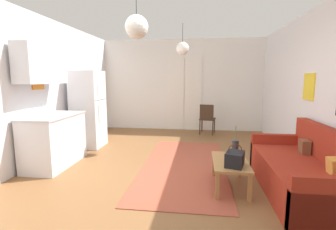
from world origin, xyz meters
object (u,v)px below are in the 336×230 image
(bamboo_vase, at_px, (235,149))
(handbag, at_px, (235,159))
(pendant_lamp_near, at_px, (137,27))
(pendant_lamp_far, at_px, (183,48))
(coffee_table, at_px, (230,164))
(couch, at_px, (305,173))
(accent_chair, at_px, (207,117))
(refrigerator, at_px, (88,109))

(bamboo_vase, height_order, handbag, bamboo_vase)
(pendant_lamp_near, xyz_separation_m, pendant_lamp_far, (0.38, 2.39, 0.02))
(pendant_lamp_far, bearing_deg, bamboo_vase, -62.23)
(coffee_table, height_order, pendant_lamp_far, pendant_lamp_far)
(couch, xyz_separation_m, pendant_lamp_far, (-1.82, 2.01, 1.91))
(bamboo_vase, distance_m, accent_chair, 3.24)
(pendant_lamp_far, bearing_deg, coffee_table, -66.65)
(couch, height_order, pendant_lamp_far, pendant_lamp_far)
(bamboo_vase, relative_size, pendant_lamp_far, 0.72)
(pendant_lamp_near, bearing_deg, accent_chair, 75.81)
(accent_chair, xyz_separation_m, pendant_lamp_far, (-0.60, -1.47, 1.71))
(couch, bearing_deg, refrigerator, 154.29)
(coffee_table, distance_m, bamboo_vase, 0.28)
(handbag, bearing_deg, pendant_lamp_far, 111.97)
(handbag, xyz_separation_m, pendant_lamp_far, (-0.87, 2.15, 1.70))
(accent_chair, height_order, pendant_lamp_far, pendant_lamp_far)
(refrigerator, bearing_deg, coffee_table, -31.61)
(handbag, distance_m, accent_chair, 3.63)
(pendant_lamp_near, height_order, pendant_lamp_far, same)
(coffee_table, bearing_deg, refrigerator, 148.39)
(accent_chair, relative_size, pendant_lamp_near, 1.24)
(bamboo_vase, distance_m, refrigerator, 3.48)
(pendant_lamp_far, bearing_deg, refrigerator, -177.05)
(bamboo_vase, relative_size, handbag, 1.37)
(coffee_table, height_order, handbag, handbag)
(couch, relative_size, pendant_lamp_far, 2.97)
(couch, bearing_deg, bamboo_vase, 163.73)
(refrigerator, distance_m, pendant_lamp_near, 3.16)
(coffee_table, bearing_deg, bamboo_vase, 65.31)
(handbag, xyz_separation_m, refrigerator, (-3.00, 2.04, 0.37))
(couch, height_order, refrigerator, refrigerator)
(bamboo_vase, distance_m, pendant_lamp_near, 2.20)
(refrigerator, bearing_deg, couch, -25.71)
(couch, relative_size, bamboo_vase, 4.15)
(couch, distance_m, bamboo_vase, 0.96)
(accent_chair, bearing_deg, handbag, 104.58)
(coffee_table, height_order, pendant_lamp_near, pendant_lamp_near)
(couch, height_order, bamboo_vase, couch)
(couch, xyz_separation_m, accent_chair, (-1.22, 3.49, 0.19))
(pendant_lamp_far, bearing_deg, accent_chair, 68.00)
(couch, bearing_deg, handbag, -171.97)
(bamboo_vase, xyz_separation_m, accent_chair, (-0.33, 3.22, -0.04))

